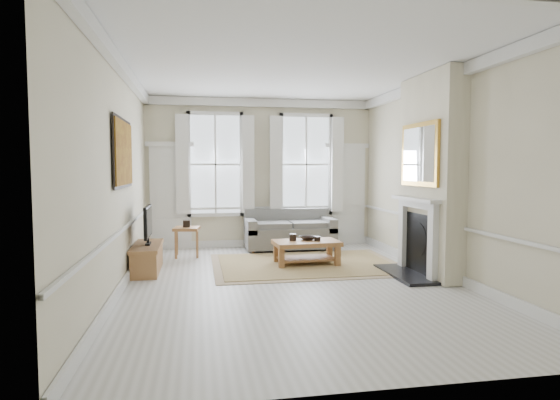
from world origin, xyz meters
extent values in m
plane|color=#B7B5AD|center=(0.00, 0.00, 0.00)|extent=(7.20, 7.20, 0.00)
plane|color=white|center=(0.00, 0.00, 3.40)|extent=(7.20, 7.20, 0.00)
plane|color=beige|center=(0.00, 3.60, 1.70)|extent=(5.20, 0.00, 5.20)
plane|color=beige|center=(-2.60, 0.00, 1.70)|extent=(0.00, 7.20, 7.20)
plane|color=beige|center=(2.60, 0.00, 1.70)|extent=(0.00, 7.20, 7.20)
cube|color=silver|center=(-2.05, 3.56, 1.15)|extent=(0.90, 0.08, 2.30)
cube|color=silver|center=(2.05, 3.56, 1.15)|extent=(0.90, 0.08, 2.30)
cube|color=#A1761B|center=(-2.56, 0.30, 2.05)|extent=(0.05, 1.66, 1.06)
cube|color=beige|center=(2.43, 0.20, 1.70)|extent=(0.35, 1.70, 3.38)
cube|color=black|center=(2.00, 0.20, 0.03)|extent=(0.55, 1.50, 0.05)
cube|color=silver|center=(2.20, -0.35, 0.57)|extent=(0.10, 0.18, 1.15)
cube|color=silver|center=(2.20, 0.75, 0.57)|extent=(0.10, 0.18, 1.15)
cube|color=silver|center=(2.15, 0.20, 1.30)|extent=(0.20, 1.45, 0.06)
cube|color=black|center=(2.25, 0.20, 0.55)|extent=(0.02, 0.92, 1.00)
cube|color=gold|center=(2.21, 0.20, 2.05)|extent=(0.06, 1.26, 1.06)
cube|color=slate|center=(0.57, 3.05, 0.28)|extent=(1.97, 0.96, 0.45)
cube|color=slate|center=(0.57, 3.43, 0.67)|extent=(1.97, 0.20, 0.44)
cube|color=slate|center=(-0.32, 3.05, 0.55)|extent=(0.20, 0.96, 0.30)
cube|color=slate|center=(1.45, 3.05, 0.55)|extent=(0.20, 0.96, 0.30)
cylinder|color=brown|center=(-0.30, 2.69, 0.04)|extent=(0.06, 0.06, 0.08)
cylinder|color=brown|center=(1.43, 3.41, 0.04)|extent=(0.06, 0.06, 0.08)
cube|color=brown|center=(-1.68, 2.58, 0.58)|extent=(0.57, 0.57, 0.06)
cube|color=brown|center=(-1.88, 2.38, 0.28)|extent=(0.05, 0.05, 0.55)
cube|color=brown|center=(-1.48, 2.38, 0.28)|extent=(0.05, 0.05, 0.55)
cube|color=brown|center=(-1.88, 2.78, 0.28)|extent=(0.05, 0.05, 0.55)
cube|color=brown|center=(-1.48, 2.78, 0.28)|extent=(0.05, 0.05, 0.55)
cube|color=olive|center=(0.55, 1.36, 0.01)|extent=(3.50, 2.60, 0.02)
cube|color=brown|center=(0.55, 1.36, 0.42)|extent=(1.26, 0.78, 0.08)
cube|color=brown|center=(0.05, 1.10, 0.19)|extent=(0.10, 0.10, 0.38)
cube|color=brown|center=(1.06, 1.10, 0.19)|extent=(0.10, 0.10, 0.38)
cube|color=brown|center=(0.05, 1.61, 0.19)|extent=(0.10, 0.10, 0.38)
cube|color=brown|center=(1.06, 1.61, 0.19)|extent=(0.10, 0.10, 0.38)
cylinder|color=black|center=(0.30, 1.41, 0.52)|extent=(0.13, 0.13, 0.13)
cylinder|color=black|center=(0.75, 1.31, 0.50)|extent=(0.12, 0.12, 0.09)
imported|color=black|center=(0.60, 1.46, 0.49)|extent=(0.38, 0.38, 0.07)
cube|color=brown|center=(-2.34, 1.29, 0.24)|extent=(0.43, 1.34, 0.48)
cube|color=black|center=(-2.32, 1.29, 0.50)|extent=(0.08, 0.30, 0.03)
cube|color=black|center=(-2.32, 1.29, 0.89)|extent=(0.05, 0.90, 0.55)
cube|color=black|center=(-2.29, 1.29, 0.89)|extent=(0.01, 0.83, 0.50)
camera|label=1|loc=(-1.45, -7.13, 1.83)|focal=30.00mm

